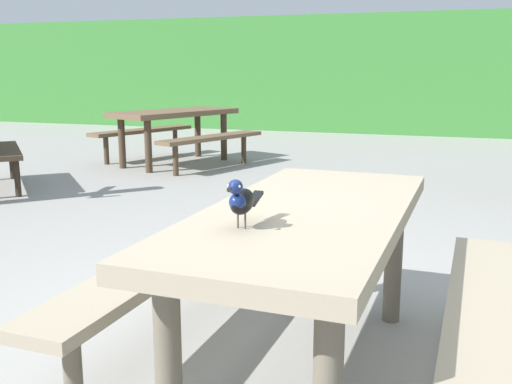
{
  "coord_description": "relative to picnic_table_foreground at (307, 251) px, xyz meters",
  "views": [
    {
      "loc": [
        0.78,
        -2.4,
        1.29
      ],
      "look_at": [
        0.09,
        -0.36,
        0.84
      ],
      "focal_mm": 41.4,
      "sensor_mm": 36.0,
      "label": 1
    }
  ],
  "objects": [
    {
      "name": "picnic_table_mid_right",
      "position": [
        -3.12,
        5.05,
        0.0
      ],
      "size": [
        2.18,
        2.2,
        0.74
      ],
      "color": "brown",
      "rests_on": "ground"
    },
    {
      "name": "hedge_wall",
      "position": [
        -0.23,
        10.39,
        0.63
      ],
      "size": [
        28.0,
        1.24,
        2.38
      ],
      "primitive_type": "cube",
      "color": "#387A33",
      "rests_on": "ground"
    },
    {
      "name": "ground_plane",
      "position": [
        -0.23,
        0.13,
        -0.56
      ],
      "size": [
        60.0,
        60.0,
        0.0
      ],
      "primitive_type": "plane",
      "color": "gray"
    },
    {
      "name": "bird_grackle",
      "position": [
        -0.14,
        -0.39,
        0.29
      ],
      "size": [
        0.08,
        0.29,
        0.18
      ],
      "color": "black",
      "rests_on": "picnic_table_foreground"
    },
    {
      "name": "picnic_table_foreground",
      "position": [
        0.0,
        0.0,
        0.0
      ],
      "size": [
        1.74,
        1.82,
        0.74
      ],
      "color": "gray",
      "rests_on": "ground"
    }
  ]
}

